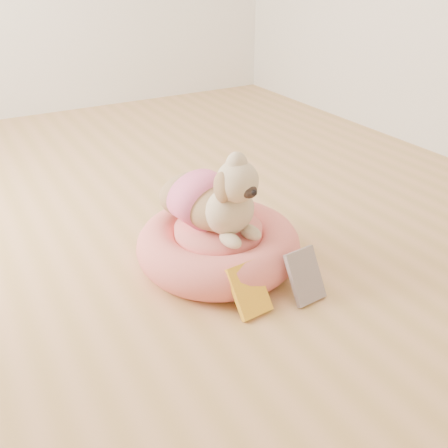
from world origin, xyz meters
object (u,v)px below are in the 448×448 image
pet_bed (218,245)px  book_yellow (249,290)px  book_white (305,276)px  dog (213,185)px

pet_bed → book_yellow: 0.36m
pet_bed → book_white: size_ratio=3.35×
book_yellow → book_white: book_white is taller
pet_bed → book_white: (0.17, -0.40, 0.01)m
dog → book_white: 0.53m
pet_bed → book_white: 0.43m
pet_bed → dog: size_ratio=1.37×
dog → book_white: size_ratio=2.45×
book_yellow → book_white: 0.24m
pet_bed → book_yellow: size_ratio=3.49×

